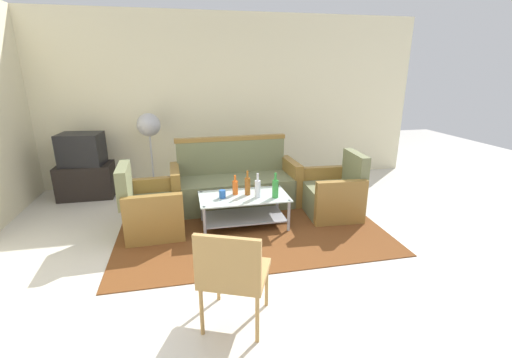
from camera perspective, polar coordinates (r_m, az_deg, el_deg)
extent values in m
plane|color=beige|center=(3.68, 4.27, -13.81)|extent=(14.00, 14.00, 0.00)
cube|color=beige|center=(6.15, -3.57, 12.84)|extent=(6.52, 0.12, 2.80)
cube|color=brown|center=(4.49, -1.10, -7.54)|extent=(3.21, 2.28, 0.01)
cube|color=#6B704C|center=(5.03, -3.33, -2.08)|extent=(1.62, 0.75, 0.42)
cube|color=#6B704C|center=(5.20, -4.07, 3.76)|extent=(1.60, 0.19, 0.48)
cube|color=olive|center=(5.20, 5.78, -0.28)|extent=(0.14, 0.70, 0.62)
cube|color=olive|center=(4.92, -13.01, -1.73)|extent=(0.14, 0.70, 0.62)
cube|color=olive|center=(5.14, -4.14, 6.68)|extent=(1.64, 0.15, 0.06)
cube|color=#6B704C|center=(4.42, -16.24, -5.81)|extent=(0.68, 0.63, 0.40)
cube|color=#6B704C|center=(4.30, -20.84, -0.88)|extent=(0.15, 0.60, 0.45)
cube|color=olive|center=(4.69, -16.26, -3.23)|extent=(0.66, 0.13, 0.58)
cube|color=olive|center=(4.08, -16.43, -6.46)|extent=(0.66, 0.13, 0.58)
cube|color=#6B704C|center=(4.83, 12.22, -3.42)|extent=(0.69, 0.64, 0.40)
cube|color=#6B704C|center=(4.82, 16.00, 1.56)|extent=(0.15, 0.61, 0.45)
cube|color=olive|center=(4.52, 13.76, -3.83)|extent=(0.66, 0.14, 0.58)
cube|color=olive|center=(5.09, 11.00, -1.16)|extent=(0.66, 0.14, 0.58)
cube|color=silver|center=(4.32, -2.03, -2.88)|extent=(1.10, 0.60, 0.02)
cube|color=#9E9EA5|center=(4.42, -2.00, -6.19)|extent=(1.00, 0.52, 0.02)
cylinder|color=#9E9EA5|center=(4.58, -8.90, -4.45)|extent=(0.04, 0.04, 0.40)
cylinder|color=#9E9EA5|center=(4.73, 3.54, -3.52)|extent=(0.04, 0.04, 0.40)
cylinder|color=#9E9EA5|center=(4.10, -8.45, -7.14)|extent=(0.04, 0.04, 0.40)
cylinder|color=#9E9EA5|center=(4.27, 5.41, -5.98)|extent=(0.04, 0.04, 0.40)
cylinder|color=#2D8C38|center=(4.23, 3.20, -1.65)|extent=(0.08, 0.08, 0.22)
cylinder|color=#2D8C38|center=(4.18, 3.24, 0.39)|extent=(0.03, 0.03, 0.09)
cylinder|color=brown|center=(4.32, -1.40, -1.22)|extent=(0.07, 0.07, 0.22)
cylinder|color=brown|center=(4.27, -1.42, 0.74)|extent=(0.03, 0.03, 0.09)
cylinder|color=#D85919|center=(4.34, -3.44, -1.43)|extent=(0.07, 0.07, 0.17)
cylinder|color=#D85919|center=(4.30, -3.47, 0.14)|extent=(0.03, 0.03, 0.07)
cylinder|color=silver|center=(4.23, 0.28, -1.65)|extent=(0.07, 0.07, 0.21)
cylinder|color=silver|center=(4.18, 0.28, 0.32)|extent=(0.03, 0.03, 0.09)
cylinder|color=#2659A5|center=(4.25, -5.56, -2.48)|extent=(0.08, 0.08, 0.10)
cube|color=black|center=(5.99, -26.12, -0.24)|extent=(0.80, 0.50, 0.52)
cube|color=black|center=(5.87, -26.77, 4.41)|extent=(0.64, 0.50, 0.48)
cube|color=black|center=(6.07, -26.05, 4.90)|extent=(0.51, 0.06, 0.36)
cylinder|color=#2D2D33|center=(5.94, -16.31, -1.74)|extent=(0.32, 0.32, 0.03)
cylinder|color=#B2B2B7|center=(5.80, -16.72, 2.83)|extent=(0.03, 0.03, 0.95)
sphere|color=#B2B2B7|center=(5.68, -17.24, 8.52)|extent=(0.36, 0.36, 0.36)
cube|color=#AD844C|center=(2.76, -3.39, -15.21)|extent=(0.63, 0.63, 0.04)
cube|color=#AD844C|center=(2.46, -4.76, -13.63)|extent=(0.46, 0.22, 0.40)
cylinder|color=#AD844C|center=(3.09, -6.26, -15.94)|extent=(0.03, 0.03, 0.42)
cylinder|color=#AD844C|center=(3.01, 1.75, -16.86)|extent=(0.03, 0.03, 0.42)
cylinder|color=#AD844C|center=(2.77, -8.94, -20.59)|extent=(0.03, 0.03, 0.42)
cylinder|color=#AD844C|center=(2.68, 0.21, -21.87)|extent=(0.03, 0.03, 0.42)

